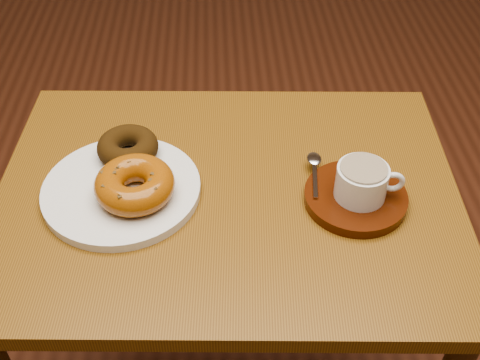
{
  "coord_description": "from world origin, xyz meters",
  "views": [
    {
      "loc": [
        -0.19,
        -0.63,
        1.37
      ],
      "look_at": [
        -0.16,
        0.08,
        0.72
      ],
      "focal_mm": 45.0,
      "sensor_mm": 36.0,
      "label": 1
    }
  ],
  "objects_px": {
    "cafe_table": "(229,236)",
    "donut_plate": "(122,190)",
    "coffee_cup": "(363,181)",
    "saucer": "(355,198)"
  },
  "relations": [
    {
      "from": "donut_plate",
      "to": "coffee_cup",
      "type": "relative_size",
      "value": 2.38
    },
    {
      "from": "donut_plate",
      "to": "coffee_cup",
      "type": "distance_m",
      "value": 0.38
    },
    {
      "from": "cafe_table",
      "to": "coffee_cup",
      "type": "distance_m",
      "value": 0.26
    },
    {
      "from": "saucer",
      "to": "coffee_cup",
      "type": "xyz_separation_m",
      "value": [
        0.01,
        -0.0,
        0.04
      ]
    },
    {
      "from": "donut_plate",
      "to": "coffee_cup",
      "type": "height_order",
      "value": "coffee_cup"
    },
    {
      "from": "donut_plate",
      "to": "saucer",
      "type": "xyz_separation_m",
      "value": [
        0.37,
        -0.04,
        0.0
      ]
    },
    {
      "from": "cafe_table",
      "to": "donut_plate",
      "type": "distance_m",
      "value": 0.21
    },
    {
      "from": "cafe_table",
      "to": "donut_plate",
      "type": "height_order",
      "value": "donut_plate"
    },
    {
      "from": "donut_plate",
      "to": "coffee_cup",
      "type": "bearing_deg",
      "value": -5.82
    },
    {
      "from": "cafe_table",
      "to": "saucer",
      "type": "relative_size",
      "value": 4.8
    }
  ]
}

